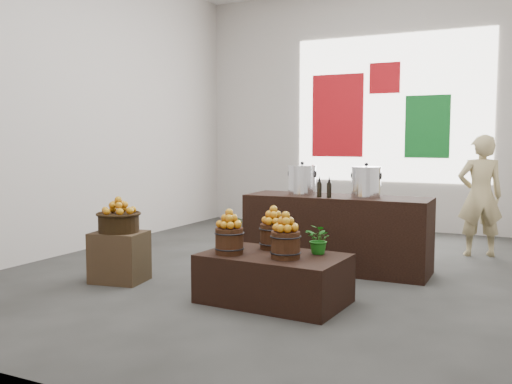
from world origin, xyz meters
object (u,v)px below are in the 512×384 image
at_px(display_table, 274,278).
at_px(stock_pot_center, 366,183).
at_px(stock_pot_left, 302,181).
at_px(wicker_basket, 119,223).
at_px(counter, 337,233).
at_px(crate, 120,257).
at_px(shopper, 480,196).

height_order(display_table, stock_pot_center, stock_pot_center).
bearing_deg(display_table, stock_pot_left, 105.34).
distance_m(wicker_basket, stock_pot_center, 2.73).
height_order(stock_pot_left, stock_pot_center, same).
height_order(display_table, counter, counter).
bearing_deg(crate, shopper, 43.41).
bearing_deg(shopper, stock_pot_left, 20.58).
distance_m(crate, stock_pot_left, 2.24).
bearing_deg(stock_pot_center, shopper, 55.60).
bearing_deg(stock_pot_center, wicker_basket, -145.06).
bearing_deg(shopper, stock_pot_center, 35.51).
xyz_separation_m(stock_pot_center, shopper, (1.06, 1.55, -0.24)).
distance_m(crate, counter, 2.44).
relative_size(wicker_basket, counter, 0.20).
distance_m(counter, shopper, 2.12).
xyz_separation_m(display_table, shopper, (1.50, 3.08, 0.56)).
bearing_deg(stock_pot_center, display_table, -105.89).
distance_m(stock_pot_center, shopper, 1.90).
bearing_deg(shopper, display_table, 43.96).
bearing_deg(crate, counter, 39.32).
xyz_separation_m(display_table, counter, (0.10, 1.52, 0.20)).
bearing_deg(shopper, counter, 28.07).
bearing_deg(stock_pot_left, crate, -133.47).
xyz_separation_m(wicker_basket, counter, (1.88, 1.54, -0.20)).
distance_m(crate, display_table, 1.78).
bearing_deg(display_table, shopper, 67.22).
xyz_separation_m(crate, shopper, (3.28, 3.10, 0.51)).
height_order(crate, stock_pot_center, stock_pot_center).
distance_m(wicker_basket, counter, 2.44).
bearing_deg(counter, wicker_basket, -141.66).
height_order(crate, counter, counter).
bearing_deg(wicker_basket, display_table, 0.70).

